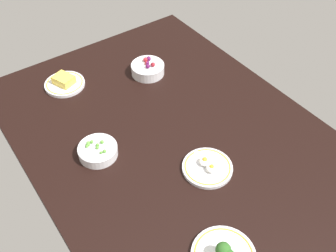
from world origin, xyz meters
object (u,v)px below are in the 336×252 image
Objects in this scene: bowl_berries at (148,68)px; plate_eggs at (207,167)px; bowl_peas at (98,150)px; plate_cheese at (64,83)px.

plate_eggs is at bearing -12.76° from bowl_berries.
bowl_berries is at bearing 125.91° from bowl_peas.
plate_cheese is 38.17cm from bowl_berries.
plate_eggs is 1.03× the size of plate_cheese.
bowl_berries is at bearing 167.24° from plate_eggs.
bowl_berries reaches higher than plate_cheese.
bowl_berries reaches higher than plate_eggs.
bowl_berries is (14.21, 35.40, 1.28)cm from plate_cheese.
bowl_peas is (45.07, -7.22, 0.78)cm from plate_cheese.
plate_eggs is at bearing 44.83° from bowl_peas.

